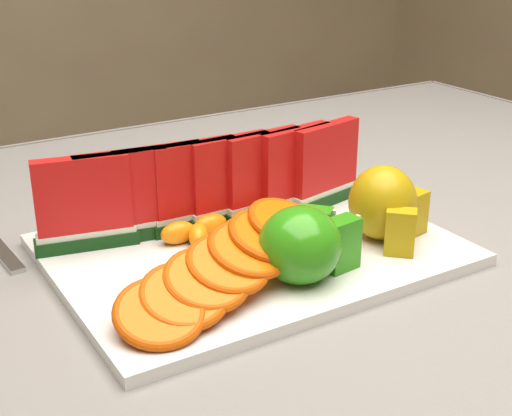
{
  "coord_description": "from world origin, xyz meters",
  "views": [
    {
      "loc": [
        -0.35,
        -0.58,
        1.09
      ],
      "look_at": [
        0.0,
        -0.01,
        0.81
      ],
      "focal_mm": 50.0,
      "sensor_mm": 36.0,
      "label": 1
    }
  ],
  "objects_px": {
    "platter": "(251,250)",
    "pear_cluster": "(385,205)",
    "apple_cluster": "(305,244)",
    "side_plate": "(260,166)"
  },
  "relations": [
    {
      "from": "platter",
      "to": "pear_cluster",
      "type": "height_order",
      "value": "pear_cluster"
    },
    {
      "from": "side_plate",
      "to": "platter",
      "type": "bearing_deg",
      "value": -123.63
    },
    {
      "from": "apple_cluster",
      "to": "pear_cluster",
      "type": "bearing_deg",
      "value": 11.69
    },
    {
      "from": "platter",
      "to": "pear_cluster",
      "type": "xyz_separation_m",
      "value": [
        0.13,
        -0.06,
        0.04
      ]
    },
    {
      "from": "apple_cluster",
      "to": "side_plate",
      "type": "xyz_separation_m",
      "value": [
        0.14,
        0.31,
        -0.04
      ]
    },
    {
      "from": "platter",
      "to": "pear_cluster",
      "type": "relative_size",
      "value": 3.82
    },
    {
      "from": "pear_cluster",
      "to": "side_plate",
      "type": "bearing_deg",
      "value": 85.29
    },
    {
      "from": "apple_cluster",
      "to": "side_plate",
      "type": "distance_m",
      "value": 0.35
    },
    {
      "from": "apple_cluster",
      "to": "pear_cluster",
      "type": "height_order",
      "value": "pear_cluster"
    },
    {
      "from": "platter",
      "to": "apple_cluster",
      "type": "bearing_deg",
      "value": -84.69
    }
  ]
}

